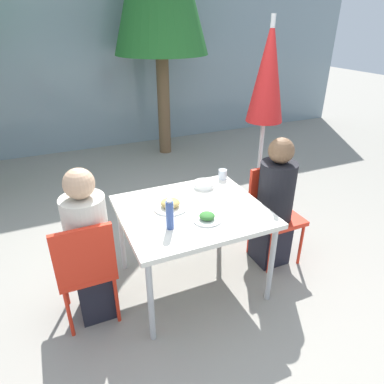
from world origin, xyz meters
TOP-DOWN VIEW (x-y plane):
  - ground_plane at (0.00, 0.00)m, footprint 24.00×24.00m
  - building_facade at (0.00, 3.99)m, footprint 10.00×0.20m
  - dining_table at (0.00, 0.00)m, footprint 1.11×0.97m
  - chair_left at (-0.85, -0.08)m, footprint 0.40×0.40m
  - person_left at (-0.80, 0.00)m, footprint 0.30×0.30m
  - chair_right at (0.85, 0.09)m, footprint 0.40×0.40m
  - person_right at (0.80, 0.01)m, footprint 0.31×0.31m
  - closed_umbrella at (1.09, 0.69)m, footprint 0.36×0.36m
  - plate_0 at (-0.15, 0.09)m, footprint 0.28×0.28m
  - plate_1 at (0.04, -0.20)m, footprint 0.21×0.21m
  - bottle at (-0.25, -0.19)m, footprint 0.06×0.06m
  - drinking_cup at (0.49, 0.40)m, footprint 0.08×0.08m
  - salad_bowl at (0.25, 0.32)m, footprint 0.18×0.18m

SIDE VIEW (x-z plane):
  - ground_plane at x=0.00m, z-range 0.00..0.00m
  - chair_left at x=-0.85m, z-range 0.08..0.97m
  - chair_right at x=0.85m, z-range 0.08..0.97m
  - person_right at x=0.80m, z-range -0.02..1.19m
  - person_left at x=-0.80m, z-range -0.02..1.20m
  - dining_table at x=0.00m, z-range 0.31..1.05m
  - plate_1 at x=0.04m, z-range 0.73..0.80m
  - salad_bowl at x=0.25m, z-range 0.74..0.79m
  - plate_0 at x=-0.15m, z-range 0.73..0.81m
  - drinking_cup at x=0.49m, z-range 0.74..0.83m
  - bottle at x=-0.25m, z-range 0.74..0.97m
  - building_facade at x=0.00m, z-range 0.00..3.00m
  - closed_umbrella at x=1.09m, z-range 0.48..2.60m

